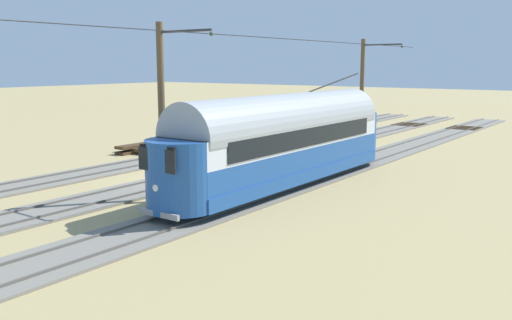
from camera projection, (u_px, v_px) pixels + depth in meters
ground_plane at (179, 181)px, 27.22m from camera, size 220.00×220.00×0.00m
track_streetcar_siding at (267, 192)px, 24.59m from camera, size 2.80×80.00×0.18m
track_adjacent_siding at (183, 179)px, 27.46m from camera, size 2.80×80.00×0.18m
track_third_siding at (116, 168)px, 30.32m from camera, size 2.80×80.00×0.18m
vintage_streetcar at (285, 139)px, 25.40m from camera, size 2.65×16.32×4.97m
catenary_pole_foreground at (363, 92)px, 37.53m from camera, size 2.90×0.28×7.26m
catenary_pole_mid_near at (163, 110)px, 22.57m from camera, size 2.90×0.28×7.26m
overhead_wire_run at (223, 35)px, 21.20m from camera, size 2.70×41.41×0.18m
spare_tie_stack at (133, 149)px, 35.77m from camera, size 2.40×2.40×0.54m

